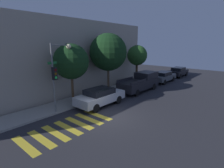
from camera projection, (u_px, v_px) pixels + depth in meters
ground_plane at (108, 117)px, 12.46m from camera, size 60.00×60.00×0.00m
sidewalk at (70, 103)px, 15.23m from camera, size 26.00×2.39×0.14m
building_row at (40, 58)px, 17.32m from camera, size 26.00×6.00×7.47m
crosswalk at (68, 128)px, 10.88m from camera, size 5.64×2.60×0.00m
traffic_light_pole at (58, 68)px, 12.61m from camera, size 2.00×0.56×5.16m
sedan_near_corner at (100, 96)px, 14.65m from camera, size 4.47×1.87×1.48m
pickup_truck at (141, 82)px, 19.33m from camera, size 5.62×1.97×1.96m
sedan_middle at (163, 77)px, 23.68m from camera, size 4.53×1.81×1.44m
sedan_far_end at (178, 72)px, 27.77m from camera, size 4.43×1.80×1.48m
tree_near_corner at (71, 62)px, 14.38m from camera, size 2.95×2.95×5.15m
tree_midblock at (108, 52)px, 17.63m from camera, size 3.78×3.78×6.17m
tree_far_end at (137, 56)px, 21.76m from camera, size 2.49×2.49×4.96m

